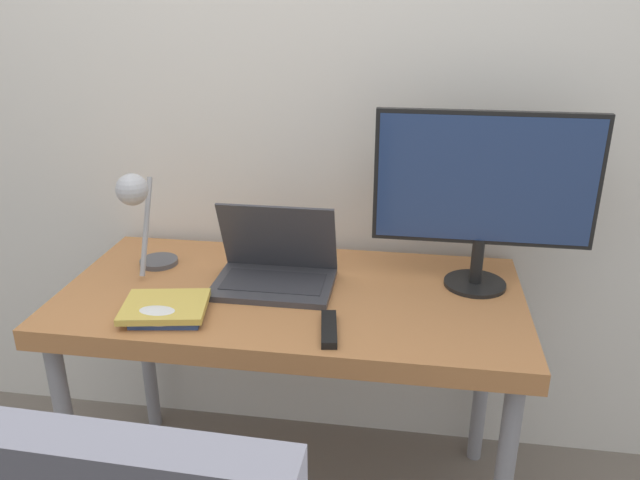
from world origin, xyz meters
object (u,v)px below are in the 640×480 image
at_px(book_stack, 166,309).
at_px(game_controller, 158,316).
at_px(monitor, 484,188).
at_px(laptop, 275,268).
at_px(desk_lamp, 139,209).

xyz_separation_m(book_stack, game_controller, (-0.01, -0.04, 0.00)).
relative_size(book_stack, game_controller, 1.59).
bearing_deg(monitor, laptop, -172.21).
bearing_deg(book_stack, laptop, 43.98).
xyz_separation_m(monitor, desk_lamp, (-1.00, -0.09, -0.08)).
bearing_deg(book_stack, game_controller, -104.24).
relative_size(monitor, desk_lamp, 1.85).
relative_size(desk_lamp, game_controller, 2.13).
relative_size(laptop, monitor, 0.56).
bearing_deg(game_controller, monitor, 22.83).
relative_size(laptop, game_controller, 2.22).
height_order(desk_lamp, book_stack, desk_lamp).
bearing_deg(monitor, book_stack, -159.11).
relative_size(laptop, book_stack, 1.39).
bearing_deg(monitor, desk_lamp, -174.70).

